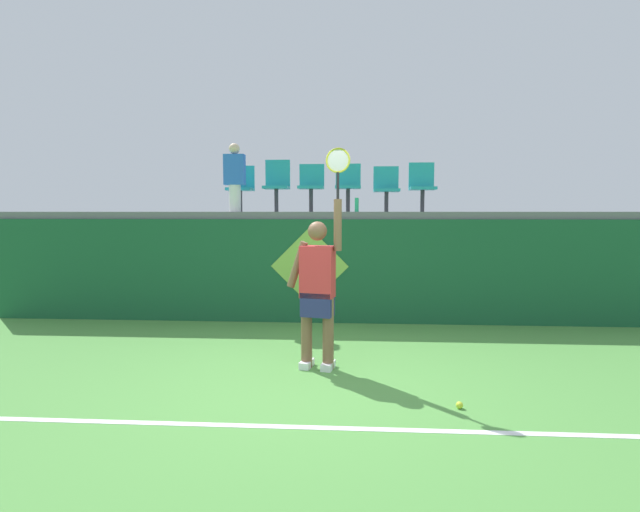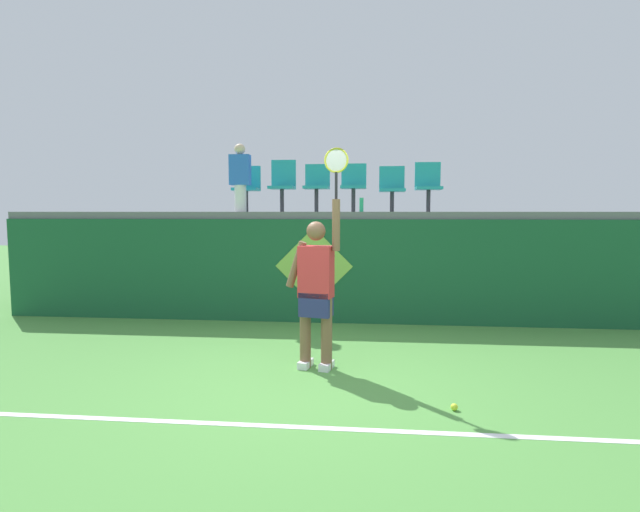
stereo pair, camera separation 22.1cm
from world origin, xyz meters
The scene contains 15 objects.
ground_plane centered at (0.00, 0.00, 0.00)m, with size 40.00×40.00×0.00m, color #519342.
court_back_wall centered at (0.00, 3.11, 0.85)m, with size 11.27×0.20×1.70m, color #195633.
spectator_platform centered at (0.00, 4.38, 1.76)m, with size 11.27×2.64×0.12m, color slate.
court_baseline_stripe centered at (0.00, -0.99, 0.00)m, with size 10.14×0.08×0.01m, color white.
tennis_player centered at (0.00, 0.62, 0.96)m, with size 0.74×0.33×2.53m.
tennis_ball centered at (1.40, -0.49, 0.03)m, with size 0.07×0.07×0.07m, color #D1E533.
water_bottle centered at (0.46, 3.27, 1.93)m, with size 0.07×0.07×0.23m, color #26B272.
stadium_chair_0 centered at (-1.59, 3.79, 2.28)m, with size 0.44×0.42×0.82m.
stadium_chair_1 centered at (-0.94, 3.80, 2.33)m, with size 0.44×0.42×0.92m.
stadium_chair_2 centered at (-0.33, 3.79, 2.30)m, with size 0.44×0.42×0.84m.
stadium_chair_3 centered at (0.32, 3.79, 2.31)m, with size 0.44×0.42×0.85m.
stadium_chair_4 centered at (0.98, 3.79, 2.26)m, with size 0.44×0.42×0.80m.
stadium_chair_5 centered at (1.60, 3.79, 2.30)m, with size 0.44×0.42×0.86m.
spectator_0 centered at (-1.59, 3.32, 2.41)m, with size 0.34×0.20×1.14m.
wall_signage_mount centered at (-0.30, 3.00, 0.00)m, with size 1.27×0.01×1.57m.
Camera 2 is at (0.62, -5.05, 1.82)m, focal length 28.11 mm.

